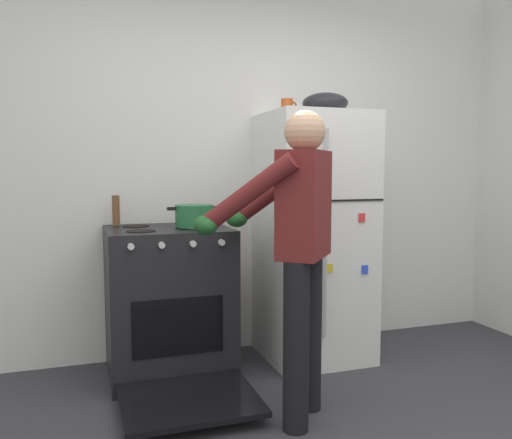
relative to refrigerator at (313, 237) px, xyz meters
The scene contains 8 objects.
kitchen_wall_back 0.79m from the refrigerator, 141.36° to the left, with size 6.00×0.10×2.70m, color white.
refrigerator is the anchor object (origin of this frame).
stove_range 1.07m from the refrigerator, behind, with size 0.76×1.24×0.95m.
person_cook 0.97m from the refrigerator, 120.20° to the right, with size 0.73×0.74×1.60m.
red_pot 0.86m from the refrigerator, behind, with size 0.34×0.24×0.14m.
coffee_mug 0.91m from the refrigerator, 164.16° to the left, with size 0.11×0.08×0.10m.
pepper_mill 1.33m from the refrigerator, behind, with size 0.05×0.05×0.19m, color brown.
mixing_bowl 0.92m from the refrigerator, ahead, with size 0.31×0.31×0.14m, color black.
Camera 1 is at (-1.06, -1.73, 1.30)m, focal length 36.98 mm.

